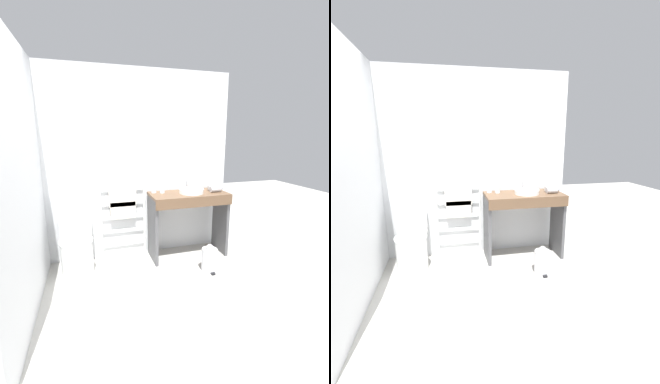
{
  "view_description": "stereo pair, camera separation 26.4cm",
  "coord_description": "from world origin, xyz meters",
  "views": [
    {
      "loc": [
        -0.65,
        -1.8,
        1.66
      ],
      "look_at": [
        0.15,
        0.82,
        1.04
      ],
      "focal_mm": 24.0,
      "sensor_mm": 36.0,
      "label": 1
    },
    {
      "loc": [
        -0.39,
        -1.87,
        1.66
      ],
      "look_at": [
        0.15,
        0.82,
        1.04
      ],
      "focal_mm": 24.0,
      "sensor_mm": 36.0,
      "label": 2
    }
  ],
  "objects": [
    {
      "name": "toilet",
      "position": [
        -0.83,
        1.24,
        0.33
      ],
      "size": [
        0.38,
        0.52,
        0.8
      ],
      "color": "white",
      "rests_on": "ground_plane"
    },
    {
      "name": "faucet",
      "position": [
        0.66,
        1.46,
        0.99
      ],
      "size": [
        0.02,
        0.1,
        0.16
      ],
      "color": "silver",
      "rests_on": "vanity_counter"
    },
    {
      "name": "hair_dryer",
      "position": [
        1.01,
        1.26,
        0.93
      ],
      "size": [
        0.19,
        0.16,
        0.08
      ],
      "color": "#B7B7BC",
      "rests_on": "vanity_counter"
    },
    {
      "name": "sink_basin",
      "position": [
        0.66,
        1.28,
        0.92
      ],
      "size": [
        0.33,
        0.33,
        0.06
      ],
      "color": "white",
      "rests_on": "vanity_counter"
    },
    {
      "name": "vanity_counter",
      "position": [
        0.63,
        1.29,
        0.61
      ],
      "size": [
        1.04,
        0.49,
        0.89
      ],
      "color": "brown",
      "rests_on": "ground_plane"
    },
    {
      "name": "cup_near_wall",
      "position": [
        0.19,
        1.45,
        0.94
      ],
      "size": [
        0.07,
        0.07,
        0.1
      ],
      "color": "white",
      "rests_on": "vanity_counter"
    },
    {
      "name": "towel_radiator",
      "position": [
        -0.22,
        1.53,
        0.7
      ],
      "size": [
        0.61,
        0.06,
        1.01
      ],
      "color": "white",
      "rests_on": "ground_plane"
    },
    {
      "name": "wall_back",
      "position": [
        0.0,
        1.64,
        1.24
      ],
      "size": [
        2.61,
        0.12,
        2.49
      ],
      "primitive_type": "cube",
      "color": "silver",
      "rests_on": "ground_plane"
    },
    {
      "name": "ground_plane",
      "position": [
        0.0,
        0.0,
        0.0
      ],
      "size": [
        12.0,
        12.0,
        0.0
      ],
      "primitive_type": "plane",
      "color": "#B2AFA8"
    },
    {
      "name": "cup_near_edge",
      "position": [
        0.29,
        1.41,
        0.94
      ],
      "size": [
        0.07,
        0.07,
        0.09
      ],
      "color": "white",
      "rests_on": "vanity_counter"
    },
    {
      "name": "wall_side",
      "position": [
        -1.24,
        0.79,
        1.24
      ],
      "size": [
        0.12,
        2.33,
        2.49
      ],
      "primitive_type": "cube",
      "color": "silver",
      "rests_on": "ground_plane"
    },
    {
      "name": "trash_bin",
      "position": [
        0.73,
        0.82,
        0.15
      ],
      "size": [
        0.19,
        0.23,
        0.35
      ],
      "color": "silver",
      "rests_on": "ground_plane"
    }
  ]
}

